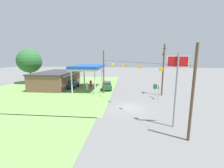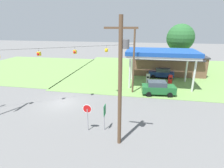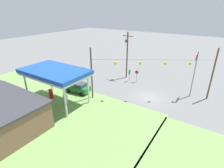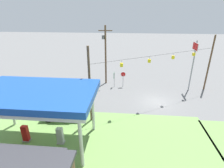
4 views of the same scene
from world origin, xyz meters
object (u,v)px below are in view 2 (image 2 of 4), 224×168
(utility_pole_main, at_px, (121,79))
(tree_behind_station, at_px, (180,38))
(fuel_pump_near, at_px, (148,79))
(gas_station_store, at_px, (166,63))
(car_at_pumps_front, at_px, (158,88))
(route_sign, at_px, (105,113))
(fuel_pump_far, at_px, (170,81))
(stop_sign_roadside, at_px, (87,112))
(car_at_pumps_rear, at_px, (161,73))
(gas_station_canopy, at_px, (161,54))

(utility_pole_main, height_order, tree_behind_station, utility_pole_main)
(fuel_pump_near, bearing_deg, gas_station_store, 67.05)
(fuel_pump_near, xyz_separation_m, tree_behind_station, (7.33, 17.65, 5.27))
(car_at_pumps_front, bearing_deg, route_sign, -124.02)
(gas_station_store, relative_size, route_sign, 5.51)
(fuel_pump_far, bearing_deg, car_at_pumps_front, -116.51)
(gas_station_store, relative_size, fuel_pump_near, 7.91)
(fuel_pump_far, bearing_deg, stop_sign_roadside, -121.83)
(gas_station_store, bearing_deg, route_sign, -108.61)
(car_at_pumps_front, relative_size, stop_sign_roadside, 1.79)
(car_at_pumps_rear, xyz_separation_m, route_sign, (-6.25, -17.79, 0.81))
(car_at_pumps_rear, bearing_deg, utility_pole_main, 79.21)
(gas_station_canopy, relative_size, stop_sign_roadside, 4.05)
(utility_pole_main, distance_m, tree_behind_station, 34.22)
(car_at_pumps_front, relative_size, car_at_pumps_rear, 1.03)
(gas_station_store, height_order, utility_pole_main, utility_pole_main)
(gas_station_canopy, relative_size, fuel_pump_far, 6.05)
(gas_station_canopy, xyz_separation_m, route_sign, (-5.54, -13.63, -3.16))
(route_sign, relative_size, utility_pole_main, 0.25)
(stop_sign_roadside, relative_size, route_sign, 1.04)
(gas_station_store, bearing_deg, fuel_pump_far, -91.28)
(car_at_pumps_rear, relative_size, utility_pole_main, 0.46)
(gas_station_store, height_order, route_sign, gas_station_store)
(gas_station_canopy, distance_m, fuel_pump_far, 4.41)
(car_at_pumps_rear, distance_m, route_sign, 18.87)
(utility_pole_main, bearing_deg, fuel_pump_far, 69.54)
(route_sign, bearing_deg, gas_station_canopy, 67.88)
(route_sign, bearing_deg, car_at_pumps_rear, 70.63)
(car_at_pumps_rear, bearing_deg, route_sign, 73.50)
(gas_station_canopy, xyz_separation_m, stop_sign_roadside, (-6.98, -13.95, -3.06))
(tree_behind_station, bearing_deg, route_sign, -109.69)
(stop_sign_roadside, distance_m, tree_behind_station, 34.29)
(gas_station_store, xyz_separation_m, stop_sign_roadside, (-8.84, -22.30, -0.04))
(car_at_pumps_rear, bearing_deg, gas_station_store, -102.44)
(car_at_pumps_front, distance_m, stop_sign_roadside, 11.82)
(fuel_pump_near, distance_m, route_sign, 14.20)
(fuel_pump_far, height_order, tree_behind_station, tree_behind_station)
(route_sign, distance_m, utility_pole_main, 4.21)
(car_at_pumps_rear, bearing_deg, gas_station_canopy, 83.14)
(utility_pole_main, bearing_deg, car_at_pumps_rear, 76.34)
(gas_station_store, xyz_separation_m, route_sign, (-7.40, -21.99, -0.14))
(car_at_pumps_front, height_order, route_sign, route_sign)
(car_at_pumps_rear, height_order, route_sign, route_sign)
(fuel_pump_near, xyz_separation_m, car_at_pumps_rear, (2.39, 4.16, 0.10))
(fuel_pump_far, xyz_separation_m, stop_sign_roadside, (-8.66, -13.95, 1.02))
(gas_station_store, distance_m, fuel_pump_far, 8.43)
(fuel_pump_far, xyz_separation_m, utility_pole_main, (-5.66, -15.18, 4.51))
(fuel_pump_near, xyz_separation_m, route_sign, (-3.86, -13.63, 0.91))
(gas_station_store, xyz_separation_m, utility_pole_main, (-5.85, -23.53, 3.46))
(car_at_pumps_rear, xyz_separation_m, stop_sign_roadside, (-7.69, -18.10, 0.91))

